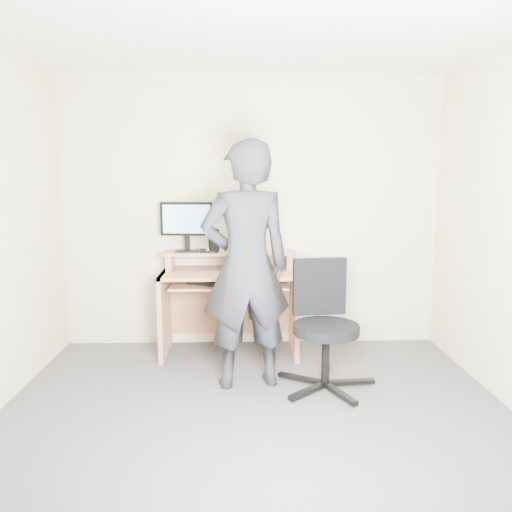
{
  "coord_description": "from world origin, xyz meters",
  "views": [
    {
      "loc": [
        -0.09,
        -2.9,
        1.56
      ],
      "look_at": [
        0.03,
        1.05,
        0.95
      ],
      "focal_mm": 35.0,
      "sensor_mm": 36.0,
      "label": 1
    }
  ],
  "objects_px": {
    "monitor": "(187,222)",
    "office_chair": "(324,320)",
    "desk": "(230,292)",
    "person": "(246,266)"
  },
  "relations": [
    {
      "from": "person",
      "to": "monitor",
      "type": "bearing_deg",
      "value": -69.37
    },
    {
      "from": "monitor",
      "to": "office_chair",
      "type": "height_order",
      "value": "monitor"
    },
    {
      "from": "desk",
      "to": "person",
      "type": "relative_size",
      "value": 0.65
    },
    {
      "from": "monitor",
      "to": "person",
      "type": "xyz_separation_m",
      "value": [
        0.53,
        -0.84,
        -0.25
      ]
    },
    {
      "from": "office_chair",
      "to": "person",
      "type": "relative_size",
      "value": 0.51
    },
    {
      "from": "office_chair",
      "to": "person",
      "type": "distance_m",
      "value": 0.72
    },
    {
      "from": "desk",
      "to": "person",
      "type": "xyz_separation_m",
      "value": [
        0.14,
        -0.79,
        0.38
      ]
    },
    {
      "from": "monitor",
      "to": "office_chair",
      "type": "distance_m",
      "value": 1.56
    },
    {
      "from": "office_chair",
      "to": "person",
      "type": "bearing_deg",
      "value": 171.89
    },
    {
      "from": "monitor",
      "to": "desk",
      "type": "bearing_deg",
      "value": -3.28
    }
  ]
}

